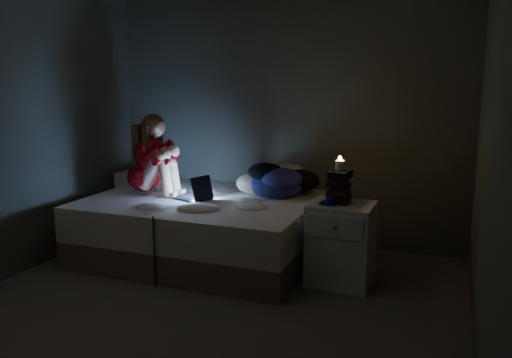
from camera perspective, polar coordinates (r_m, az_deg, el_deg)
The scene contains 13 objects.
floor at distance 3.81m, azimuth -6.32°, elevation -14.76°, with size 3.60×3.80×0.02m, color #4A4645.
wall_back at distance 5.21m, azimuth 3.10°, elevation 7.24°, with size 3.60×0.02×2.60m, color #4D5246.
wall_right at distance 3.06m, azimuth 24.87°, elevation 3.62°, with size 0.02×3.80×2.60m, color #4D5246.
bed at distance 4.84m, azimuth -5.97°, elevation -5.37°, with size 2.04×1.53×0.56m, color silver, non-canonical shape.
pillow at distance 5.40m, azimuth -12.12°, elevation -0.01°, with size 0.50×0.36×0.14m, color silver.
woman at distance 4.99m, azimuth -12.35°, elevation 2.73°, with size 0.48×0.31×0.77m, color maroon, non-canonical shape.
laptop at distance 4.73m, azimuth -7.19°, elevation -0.81°, with size 0.34×0.24×0.24m, color black, non-canonical shape.
clothes_pile at distance 4.81m, azimuth 2.16°, elevation 0.05°, with size 0.56×0.44×0.33m, color #17213F, non-canonical shape.
nightstand at distance 4.26m, azimuth 9.38°, elevation -7.05°, with size 0.50×0.44×0.66m, color silver.
book_stack at distance 4.17m, azimuth 9.16°, elevation -0.90°, with size 0.19×0.25×0.25m, color black, non-canonical shape.
candle at distance 4.14m, azimuth 9.23°, elevation 1.35°, with size 0.07×0.07×0.08m, color beige.
phone at distance 4.15m, azimuth 7.66°, elevation -2.61°, with size 0.07×0.14×0.01m, color black.
blue_orb at distance 4.07m, azimuth 8.19°, elevation -2.41°, with size 0.08×0.08×0.08m, color #09095E.
Camera 1 is at (1.60, -3.03, 1.64)m, focal length 36.23 mm.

